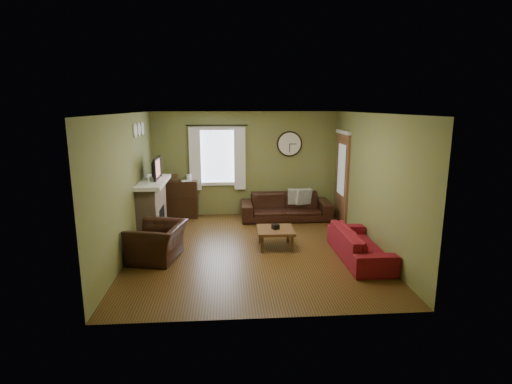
{
  "coord_description": "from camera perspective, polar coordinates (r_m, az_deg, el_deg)",
  "views": [
    {
      "loc": [
        -0.47,
        -7.35,
        2.73
      ],
      "look_at": [
        0.1,
        0.4,
        1.05
      ],
      "focal_mm": 28.0,
      "sensor_mm": 36.0,
      "label": 1
    }
  ],
  "objects": [
    {
      "name": "medallion_mid",
      "position": [
        8.7,
        -16.4,
        8.55
      ],
      "size": [
        0.28,
        0.28,
        0.03
      ],
      "primitive_type": "cylinder",
      "color": "white",
      "rests_on": "wall_left"
    },
    {
      "name": "wall_right",
      "position": [
        7.98,
        16.18,
        1.39
      ],
      "size": [
        0.0,
        5.2,
        2.6
      ],
      "primitive_type": "cube",
      "color": "olive",
      "rests_on": "ground"
    },
    {
      "name": "curtain_rod",
      "position": [
        9.84,
        -5.62,
        9.47
      ],
      "size": [
        0.03,
        0.03,
        1.5
      ],
      "primitive_type": "cylinder",
      "color": "black",
      "rests_on": "wall_back"
    },
    {
      "name": "pillow_left",
      "position": [
        9.84,
        5.7,
        -0.65
      ],
      "size": [
        0.39,
        0.15,
        0.38
      ],
      "primitive_type": "cube",
      "rotation": [
        0.0,
        0.0,
        -0.09
      ],
      "color": "#989E9C",
      "rests_on": "sofa_brown"
    },
    {
      "name": "wall_left",
      "position": [
        7.71,
        -17.87,
        0.91
      ],
      "size": [
        0.0,
        5.2,
        2.6
      ],
      "primitive_type": "cube",
      "color": "olive",
      "rests_on": "ground"
    },
    {
      "name": "wine_glass_b",
      "position": [
        8.35,
        -15.06,
        1.82
      ],
      "size": [
        0.07,
        0.07,
        0.21
      ],
      "primitive_type": null,
      "color": "white",
      "rests_on": "mantel"
    },
    {
      "name": "pillow_right",
      "position": [
        9.86,
        6.82,
        -0.66
      ],
      "size": [
        0.4,
        0.22,
        0.38
      ],
      "primitive_type": "cube",
      "rotation": [
        0.0,
        0.0,
        0.31
      ],
      "color": "#989E9C",
      "rests_on": "sofa_brown"
    },
    {
      "name": "fireplace",
      "position": [
        8.92,
        -14.61,
        -2.34
      ],
      "size": [
        0.4,
        1.4,
        1.1
      ],
      "primitive_type": "cube",
      "color": "tan",
      "rests_on": "floor"
    },
    {
      "name": "floor",
      "position": [
        7.85,
        -0.52,
        -8.14
      ],
      "size": [
        4.6,
        5.2,
        0.0
      ],
      "primitive_type": "cube",
      "color": "#4B3114",
      "rests_on": "ground"
    },
    {
      "name": "coffee_table",
      "position": [
        7.9,
        2.8,
        -6.58
      ],
      "size": [
        0.72,
        0.72,
        0.38
      ],
      "primitive_type": null,
      "rotation": [
        0.0,
        0.0,
        -0.02
      ],
      "color": "brown",
      "rests_on": "floor"
    },
    {
      "name": "wall_front",
      "position": [
        4.98,
        1.41,
        -4.5
      ],
      "size": [
        4.6,
        0.0,
        2.6
      ],
      "primitive_type": "cube",
      "color": "olive",
      "rests_on": "ground"
    },
    {
      "name": "armchair",
      "position": [
        7.47,
        -13.89,
        -6.93
      ],
      "size": [
        1.07,
        1.17,
        0.66
      ],
      "primitive_type": "imported",
      "rotation": [
        0.0,
        0.0,
        -1.78
      ],
      "color": "black",
      "rests_on": "floor"
    },
    {
      "name": "curtain_right",
      "position": [
        9.92,
        -2.34,
        4.78
      ],
      "size": [
        0.28,
        0.04,
        1.55
      ],
      "primitive_type": "cube",
      "color": "white",
      "rests_on": "wall_back"
    },
    {
      "name": "firebox",
      "position": [
        8.96,
        -13.33,
        -3.88
      ],
      "size": [
        0.04,
        0.6,
        0.55
      ],
      "primitive_type": "cube",
      "color": "black",
      "rests_on": "fireplace"
    },
    {
      "name": "door",
      "position": [
        9.75,
        12.19,
        2.0
      ],
      "size": [
        0.05,
        0.9,
        2.1
      ],
      "primitive_type": "cube",
      "color": "brown",
      "rests_on": "floor"
    },
    {
      "name": "tissue_box",
      "position": [
        7.82,
        2.8,
        -5.15
      ],
      "size": [
        0.16,
        0.16,
        0.09
      ],
      "primitive_type": "cube",
      "rotation": [
        0.0,
        0.0,
        0.4
      ],
      "color": "black",
      "rests_on": "coffee_table"
    },
    {
      "name": "wall_clock",
      "position": [
        10.07,
        4.81,
        6.86
      ],
      "size": [
        0.64,
        0.06,
        0.64
      ],
      "primitive_type": null,
      "color": "white",
      "rests_on": "wall_back"
    },
    {
      "name": "mantel",
      "position": [
        8.79,
        -14.63,
        1.38
      ],
      "size": [
        0.58,
        1.6,
        0.08
      ],
      "primitive_type": "cube",
      "color": "white",
      "rests_on": "fireplace"
    },
    {
      "name": "wine_glass_a",
      "position": [
        8.26,
        -15.17,
        1.69
      ],
      "size": [
        0.07,
        0.07,
        0.21
      ],
      "primitive_type": null,
      "color": "white",
      "rests_on": "mantel"
    },
    {
      "name": "tv_screen",
      "position": [
        8.88,
        -13.91,
        3.29
      ],
      "size": [
        0.02,
        0.62,
        0.36
      ],
      "primitive_type": "cube",
      "color": "#994C3F",
      "rests_on": "mantel"
    },
    {
      "name": "ceiling",
      "position": [
        7.36,
        -0.56,
        11.19
      ],
      "size": [
        4.6,
        5.2,
        0.0
      ],
      "primitive_type": "cube",
      "color": "white",
      "rests_on": "ground"
    },
    {
      "name": "window_pane",
      "position": [
        10.01,
        -5.52,
        5.09
      ],
      "size": [
        1.0,
        0.02,
        1.3
      ],
      "primitive_type": null,
      "color": "silver",
      "rests_on": "wall_back"
    },
    {
      "name": "sofa_red",
      "position": [
        7.54,
        14.61,
        -7.24
      ],
      "size": [
        0.73,
        1.87,
        0.54
      ],
      "primitive_type": "imported",
      "rotation": [
        0.0,
        0.0,
        1.57
      ],
      "color": "maroon",
      "rests_on": "floor"
    },
    {
      "name": "medallion_right",
      "position": [
        9.04,
        -15.94,
        8.7
      ],
      "size": [
        0.28,
        0.28,
        0.03
      ],
      "primitive_type": "cylinder",
      "color": "white",
      "rests_on": "wall_left"
    },
    {
      "name": "wall_back",
      "position": [
        10.06,
        -1.5,
        4.03
      ],
      "size": [
        4.6,
        0.0,
        2.6
      ],
      "primitive_type": "cube",
      "color": "olive",
      "rests_on": "ground"
    },
    {
      "name": "medallion_left",
      "position": [
        8.36,
        -16.89,
        8.39
      ],
      "size": [
        0.28,
        0.28,
        0.03
      ],
      "primitive_type": "cylinder",
      "color": "white",
      "rests_on": "wall_left"
    },
    {
      "name": "bookshelf",
      "position": [
        10.04,
        -10.57,
        -1.04
      ],
      "size": [
        0.78,
        0.33,
        0.93
      ],
      "primitive_type": null,
      "color": "black",
      "rests_on": "floor"
    },
    {
      "name": "tv",
      "position": [
        8.9,
        -14.4,
        2.92
      ],
      "size": [
        0.08,
        0.6,
        0.35
      ],
      "primitive_type": "imported",
      "rotation": [
        0.0,
        0.0,
        1.57
      ],
      "color": "black",
      "rests_on": "mantel"
    },
    {
      "name": "book",
      "position": [
        9.85,
        -10.65,
        1.65
      ],
      "size": [
        0.22,
        0.27,
        0.02
      ],
      "primitive_type": "imported",
      "rotation": [
        0.0,
        0.0,
        0.2
      ],
      "color": "brown",
      "rests_on": "bookshelf"
    },
    {
      "name": "sofa_brown",
      "position": [
        9.79,
        4.26,
        -2.1
      ],
      "size": [
        2.17,
        0.85,
        0.63
      ],
      "primitive_type": "imported",
      "color": "black",
      "rests_on": "floor"
    },
    {
      "name": "curtain_left",
      "position": [
        9.94,
        -8.71,
        4.67
      ],
      "size": [
        0.28,
        0.04,
        1.55
      ],
      "primitive_type": "cube",
      "color": "white",
      "rests_on": "wall_back"
    }
  ]
}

